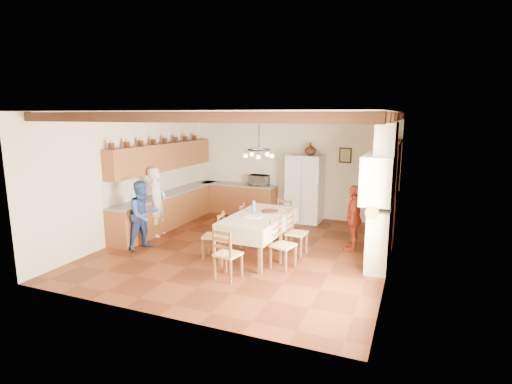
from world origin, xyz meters
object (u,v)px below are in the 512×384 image
chair_end_far (281,220)px  chair_end_near (228,253)px  chair_right_far (297,232)px  microwave (259,180)px  dining_table (259,219)px  person_man (157,202)px  person_woman_red (354,218)px  chair_left_near (213,235)px  chair_left_far (235,225)px  chair_right_near (283,244)px  hutch (387,189)px  person_woman_blue (143,215)px  refrigerator (305,188)px

chair_end_far → chair_end_near: bearing=-79.8°
chair_right_far → microwave: 3.50m
dining_table → microwave: (-1.27, 3.22, 0.25)m
dining_table → chair_end_far: 1.29m
person_man → chair_end_near: bearing=-135.6°
chair_end_far → person_woman_red: person_woman_red is taller
chair_end_far → microwave: (-1.34, 1.97, 0.57)m
chair_left_near → chair_left_far: 0.90m
person_man → microwave: (1.56, 2.82, 0.20)m
chair_right_near → chair_end_near: 1.15m
hutch → person_woman_blue: 5.74m
chair_end_far → person_man: person_man is taller
chair_end_near → person_woman_blue: bearing=-7.8°
refrigerator → person_woman_red: 2.58m
person_man → microwave: bearing=-42.6°
chair_end_near → person_man: size_ratio=0.56×
person_woman_blue → chair_left_near: bearing=-69.8°
dining_table → chair_end_near: (-0.07, -1.33, -0.32)m
dining_table → chair_left_near: (-0.84, -0.46, -0.32)m
dining_table → chair_left_near: size_ratio=2.15×
person_woman_blue → microwave: size_ratio=2.78×
person_woman_blue → chair_right_far: bearing=-56.3°
refrigerator → dining_table: bearing=-92.2°
chair_right_near → chair_end_near: size_ratio=1.00×
chair_end_near → microwave: bearing=-64.9°
dining_table → chair_end_near: 1.37m
person_man → dining_table: bearing=-111.5°
chair_right_far → hutch: bearing=-35.3°
person_woman_red → person_woman_blue: bearing=-72.5°
refrigerator → chair_left_far: refrigerator is taller
person_man → chair_right_near: bearing=-117.5°
chair_end_near → chair_left_far: bearing=-58.4°
hutch → refrigerator: bearing=164.4°
chair_right_near → chair_right_far: 0.88m
chair_right_far → chair_end_near: size_ratio=1.00×
chair_left_far → chair_right_far: 1.48m
refrigerator → person_woman_blue: size_ratio=1.22×
dining_table → chair_right_near: size_ratio=2.15×
chair_end_far → chair_left_far: bearing=-122.6°
refrigerator → chair_end_far: bearing=-92.1°
hutch → chair_left_near: (-3.19, -2.90, -0.70)m
refrigerator → chair_right_far: bearing=-77.6°
hutch → dining_table: 3.41m
person_man → person_woman_blue: size_ratio=1.11×
chair_left_far → dining_table: bearing=48.2°
refrigerator → chair_left_near: 3.69m
chair_left_far → person_woman_blue: bearing=-73.4°
chair_left_far → refrigerator: bearing=149.0°
person_man → person_woman_red: size_ratio=1.16×
hutch → chair_right_far: size_ratio=2.47×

